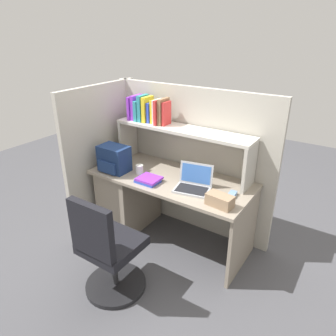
{
  "coord_description": "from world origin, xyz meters",
  "views": [
    {
      "loc": [
        1.49,
        -2.28,
        2.07
      ],
      "look_at": [
        0.0,
        -0.05,
        0.85
      ],
      "focal_mm": 33.24,
      "sensor_mm": 36.0,
      "label": 1
    }
  ],
  "objects_px": {
    "computer_mouse": "(232,194)",
    "office_chair": "(108,254)",
    "laptop": "(194,184)",
    "backpack": "(114,159)",
    "tissue_box": "(220,200)",
    "paper_cup": "(139,169)"
  },
  "relations": [
    {
      "from": "computer_mouse",
      "to": "office_chair",
      "type": "distance_m",
      "value": 1.16
    },
    {
      "from": "backpack",
      "to": "paper_cup",
      "type": "bearing_deg",
      "value": 18.65
    },
    {
      "from": "laptop",
      "to": "backpack",
      "type": "distance_m",
      "value": 0.88
    },
    {
      "from": "backpack",
      "to": "paper_cup",
      "type": "xyz_separation_m",
      "value": [
        0.26,
        0.09,
        -0.08
      ]
    },
    {
      "from": "laptop",
      "to": "backpack",
      "type": "bearing_deg",
      "value": -173.36
    },
    {
      "from": "backpack",
      "to": "tissue_box",
      "type": "relative_size",
      "value": 1.36
    },
    {
      "from": "computer_mouse",
      "to": "office_chair",
      "type": "bearing_deg",
      "value": -132.78
    },
    {
      "from": "office_chair",
      "to": "computer_mouse",
      "type": "bearing_deg",
      "value": -128.65
    },
    {
      "from": "paper_cup",
      "to": "laptop",
      "type": "bearing_deg",
      "value": 1.34
    },
    {
      "from": "computer_mouse",
      "to": "office_chair",
      "type": "relative_size",
      "value": 0.11
    },
    {
      "from": "laptop",
      "to": "tissue_box",
      "type": "xyz_separation_m",
      "value": [
        0.32,
        -0.14,
        -0.0
      ]
    },
    {
      "from": "laptop",
      "to": "tissue_box",
      "type": "relative_size",
      "value": 1.61
    },
    {
      "from": "paper_cup",
      "to": "office_chair",
      "type": "relative_size",
      "value": 0.1
    },
    {
      "from": "paper_cup",
      "to": "tissue_box",
      "type": "distance_m",
      "value": 0.94
    },
    {
      "from": "laptop",
      "to": "computer_mouse",
      "type": "bearing_deg",
      "value": 11.6
    },
    {
      "from": "backpack",
      "to": "paper_cup",
      "type": "distance_m",
      "value": 0.28
    },
    {
      "from": "paper_cup",
      "to": "office_chair",
      "type": "bearing_deg",
      "value": -70.13
    },
    {
      "from": "laptop",
      "to": "backpack",
      "type": "xyz_separation_m",
      "value": [
        -0.87,
        -0.1,
        0.08
      ]
    },
    {
      "from": "computer_mouse",
      "to": "tissue_box",
      "type": "bearing_deg",
      "value": -101.85
    },
    {
      "from": "backpack",
      "to": "office_chair",
      "type": "height_order",
      "value": "backpack"
    },
    {
      "from": "tissue_box",
      "to": "office_chair",
      "type": "distance_m",
      "value": 1.0
    },
    {
      "from": "tissue_box",
      "to": "backpack",
      "type": "bearing_deg",
      "value": -175.43
    }
  ]
}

